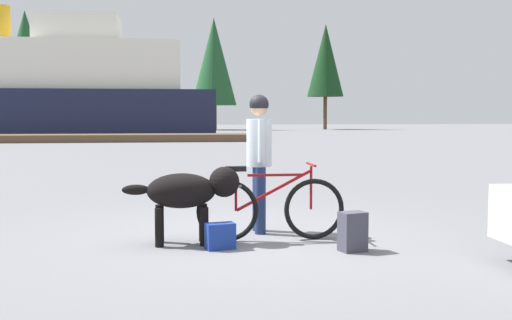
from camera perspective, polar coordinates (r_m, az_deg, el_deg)
The scene contains 11 objects.
ground_plane at distance 7.61m, azimuth -0.37°, elevation -7.21°, with size 160.00×160.00×0.00m, color slate.
bicycle at distance 7.40m, azimuth 1.31°, elevation -4.42°, with size 1.79×0.44×0.92m.
person_cyclist at distance 7.85m, azimuth 0.28°, elevation 1.00°, with size 0.32×0.53×1.76m.
dog at distance 7.23m, azimuth -6.16°, elevation -2.92°, with size 1.36×0.48×0.90m.
backpack at distance 6.94m, azimuth 8.90°, elevation -6.54°, with size 0.28×0.20×0.44m, color #3F3F4C.
handbag_pannier at distance 6.99m, azimuth -3.32°, elevation -7.02°, with size 0.32×0.18×0.29m, color navy.
dock_pier at distance 34.70m, azimuth -13.13°, elevation 1.99°, with size 16.50×2.62×0.40m, color brown.
ferry_boat at distance 44.33m, azimuth -18.70°, elevation 6.04°, with size 22.51×7.55×8.69m.
pine_tree_far_left at distance 59.82m, azimuth -20.48°, elevation 9.36°, with size 4.29×4.29×10.75m.
pine_tree_center at distance 59.20m, azimuth -3.90°, elevation 9.03°, with size 4.26×4.26×10.55m.
pine_tree_far_right at distance 61.12m, azimuth 6.43°, elevation 9.10°, with size 3.54×3.54×10.21m.
Camera 1 is at (-0.97, -7.39, 1.52)m, focal length 43.38 mm.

